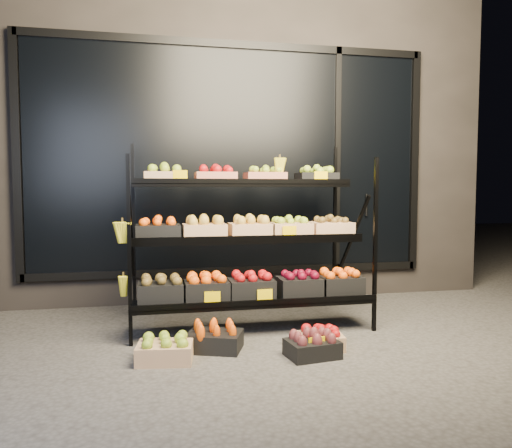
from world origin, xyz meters
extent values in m
plane|color=#514F4C|center=(0.00, 0.00, 0.00)|extent=(24.00, 24.00, 0.00)
cube|color=#2D2826|center=(0.00, 2.60, 1.75)|extent=(6.00, 2.00, 3.50)
cube|color=black|center=(0.00, 1.58, 1.55)|extent=(4.20, 0.04, 2.40)
cube|color=black|center=(0.00, 1.56, 0.34)|extent=(4.30, 0.06, 0.08)
cube|color=black|center=(0.00, 1.56, 2.76)|extent=(4.30, 0.06, 0.08)
cube|color=black|center=(-2.15, 1.56, 1.55)|extent=(0.08, 0.06, 2.50)
cube|color=black|center=(2.15, 1.56, 1.55)|extent=(0.08, 0.06, 2.50)
cube|color=black|center=(1.20, 1.56, 1.55)|extent=(0.06, 0.06, 2.50)
cylinder|color=black|center=(1.55, 1.53, 1.05)|extent=(0.02, 0.02, 0.25)
cube|color=black|center=(-1.02, 0.18, 0.75)|extent=(0.03, 0.03, 1.50)
cube|color=black|center=(1.02, 0.18, 0.75)|extent=(0.03, 0.03, 1.50)
cube|color=black|center=(-1.02, 1.15, 0.83)|extent=(0.03, 0.03, 1.66)
cube|color=black|center=(1.02, 1.15, 0.83)|extent=(0.03, 0.03, 1.66)
cube|color=black|center=(0.00, 0.35, 0.27)|extent=(2.05, 0.42, 0.03)
cube|color=black|center=(0.00, 0.15, 0.30)|extent=(2.05, 0.02, 0.05)
cube|color=black|center=(0.00, 0.65, 0.77)|extent=(2.05, 0.40, 0.03)
cube|color=black|center=(0.00, 0.46, 0.80)|extent=(2.05, 0.02, 0.05)
cube|color=black|center=(0.00, 0.95, 1.27)|extent=(2.05, 0.40, 0.03)
cube|color=black|center=(0.00, 0.76, 1.30)|extent=(2.05, 0.02, 0.05)
cube|color=tan|center=(-0.73, 0.95, 1.33)|extent=(0.38, 0.28, 0.11)
ellipsoid|color=#99B92E|center=(-0.73, 0.95, 1.42)|extent=(0.32, 0.24, 0.07)
cube|color=tan|center=(-0.25, 0.95, 1.33)|extent=(0.38, 0.28, 0.11)
ellipsoid|color=#B90D18|center=(-0.25, 0.95, 1.42)|extent=(0.32, 0.24, 0.07)
cube|color=tan|center=(0.23, 0.95, 1.33)|extent=(0.38, 0.28, 0.11)
ellipsoid|color=#99B92E|center=(0.23, 0.95, 1.42)|extent=(0.32, 0.24, 0.07)
cube|color=black|center=(0.75, 0.95, 1.33)|extent=(0.38, 0.28, 0.11)
ellipsoid|color=#99B92E|center=(0.75, 0.95, 1.42)|extent=(0.32, 0.24, 0.07)
cube|color=black|center=(-0.80, 0.65, 0.85)|extent=(0.38, 0.28, 0.14)
ellipsoid|color=#FF5F0D|center=(-0.80, 0.65, 0.95)|extent=(0.32, 0.24, 0.07)
cube|color=tan|center=(-0.39, 0.65, 0.85)|extent=(0.38, 0.28, 0.14)
ellipsoid|color=gold|center=(-0.39, 0.65, 0.95)|extent=(0.32, 0.24, 0.07)
cube|color=tan|center=(0.03, 0.65, 0.85)|extent=(0.38, 0.28, 0.14)
ellipsoid|color=gold|center=(0.03, 0.65, 0.95)|extent=(0.32, 0.24, 0.07)
cube|color=tan|center=(0.39, 0.65, 0.85)|extent=(0.38, 0.28, 0.14)
ellipsoid|color=#99B92E|center=(0.39, 0.65, 0.95)|extent=(0.32, 0.24, 0.07)
cube|color=tan|center=(0.80, 0.65, 0.85)|extent=(0.38, 0.28, 0.14)
ellipsoid|color=brown|center=(0.80, 0.65, 0.95)|extent=(0.32, 0.24, 0.07)
cube|color=black|center=(-0.78, 0.35, 0.37)|extent=(0.38, 0.28, 0.18)
ellipsoid|color=brown|center=(-0.78, 0.35, 0.49)|extent=(0.32, 0.24, 0.07)
cube|color=black|center=(-0.42, 0.35, 0.37)|extent=(0.38, 0.28, 0.18)
ellipsoid|color=#FF5F0D|center=(-0.42, 0.35, 0.49)|extent=(0.32, 0.24, 0.07)
cube|color=black|center=(-0.03, 0.35, 0.37)|extent=(0.38, 0.28, 0.18)
ellipsoid|color=#B90D18|center=(-0.03, 0.35, 0.49)|extent=(0.32, 0.24, 0.07)
cube|color=black|center=(0.41, 0.35, 0.37)|extent=(0.38, 0.28, 0.18)
ellipsoid|color=#600719|center=(0.41, 0.35, 0.49)|extent=(0.32, 0.24, 0.07)
cube|color=black|center=(0.77, 0.35, 0.37)|extent=(0.38, 0.28, 0.18)
ellipsoid|color=#FF5F0D|center=(0.77, 0.35, 0.49)|extent=(0.32, 0.24, 0.07)
ellipsoid|color=yellow|center=(-1.07, 0.20, 0.98)|extent=(0.14, 0.08, 0.22)
ellipsoid|color=yellow|center=(-1.07, 0.20, 0.56)|extent=(0.14, 0.08, 0.22)
ellipsoid|color=yellow|center=(0.35, 0.85, 1.53)|extent=(0.14, 0.08, 0.22)
cube|color=#F2C600|center=(0.35, 0.50, 0.84)|extent=(0.13, 0.01, 0.12)
cube|color=#F2C600|center=(0.75, 0.80, 1.34)|extent=(0.13, 0.01, 0.12)
cube|color=#F2C600|center=(-0.59, 0.80, 1.34)|extent=(0.13, 0.01, 0.12)
cube|color=#F2C600|center=(-0.38, 0.20, 0.34)|extent=(0.13, 0.01, 0.12)
cube|color=#F2C600|center=(0.06, 0.20, 0.34)|extent=(0.13, 0.01, 0.12)
cube|color=#F2C600|center=(0.31, -0.40, 0.06)|extent=(0.13, 0.01, 0.12)
cube|color=tan|center=(-0.77, -0.24, 0.07)|extent=(0.42, 0.34, 0.13)
ellipsoid|color=#99B92E|center=(-0.77, -0.24, 0.16)|extent=(0.36, 0.28, 0.07)
cube|color=black|center=(-0.39, -0.05, 0.07)|extent=(0.48, 0.42, 0.14)
ellipsoid|color=#FF5F0D|center=(-0.39, -0.05, 0.17)|extent=(0.40, 0.35, 0.07)
cube|color=tan|center=(0.41, -0.19, 0.06)|extent=(0.36, 0.28, 0.11)
ellipsoid|color=#B90D18|center=(0.41, -0.19, 0.14)|extent=(0.30, 0.23, 0.07)
cube|color=black|center=(0.29, -0.36, 0.06)|extent=(0.40, 0.32, 0.12)
ellipsoid|color=brown|center=(0.29, -0.36, 0.15)|extent=(0.34, 0.27, 0.07)
camera|label=1|loc=(-0.85, -3.77, 1.23)|focal=35.00mm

